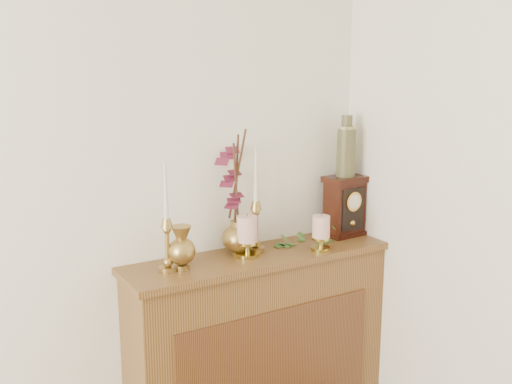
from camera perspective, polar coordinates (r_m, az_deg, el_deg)
console_shelf at (r=2.84m, az=0.37°, el=-15.37°), size 1.24×0.34×0.93m
candlestick_left at (r=2.42m, az=-8.47°, el=-4.17°), size 0.07×0.07×0.45m
candlestick_center at (r=2.63m, az=-0.02°, el=-2.48°), size 0.08×0.08×0.47m
bud_vase at (r=2.44m, az=-7.09°, el=-5.34°), size 0.11×0.11×0.18m
ginger_jar at (r=2.61m, az=-2.31°, el=-0.47°), size 0.22×0.24×0.55m
pillar_candle_left at (r=2.58m, az=-0.85°, el=-4.04°), size 0.10×0.10×0.19m
pillar_candle_right at (r=2.68m, az=6.21°, el=-3.73°), size 0.09×0.09×0.17m
ivy_garland at (r=2.81m, az=5.29°, el=-4.59°), size 0.39×0.18×0.07m
mantel_clock at (r=2.92m, az=8.44°, el=-1.38°), size 0.20×0.15×0.29m
ceramic_vase at (r=2.87m, az=8.58°, el=4.05°), size 0.09×0.09×0.29m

